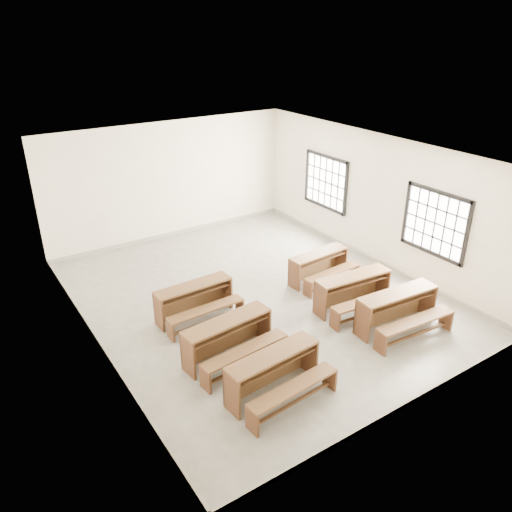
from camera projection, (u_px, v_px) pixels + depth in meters
room at (260, 205)px, 10.22m from camera, size 8.50×8.50×3.20m
desk_set_0 at (275, 371)px, 8.05m from camera, size 1.74×1.01×0.75m
desk_set_1 at (229, 337)px, 8.91m from camera, size 1.79×1.05×0.77m
desk_set_2 at (195, 299)px, 10.16m from camera, size 1.65×0.89×0.73m
desk_set_3 at (398, 308)px, 9.78m from camera, size 1.81×1.04×0.78m
desk_set_4 at (354, 290)px, 10.47m from camera, size 1.77×1.02×0.77m
desk_set_5 at (320, 265)px, 11.63m from camera, size 1.60×0.90×0.70m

